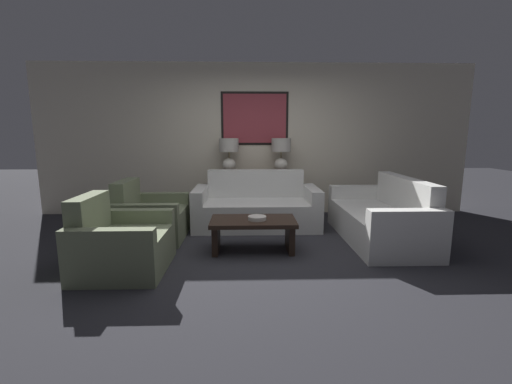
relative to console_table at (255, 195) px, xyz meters
The scene contains 11 objects.
ground_plane 2.07m from the console_table, 90.00° to the right, with size 20.00×20.00×0.00m, color #28282D.
back_wall 0.99m from the console_table, 90.00° to the left, with size 7.70×0.12×2.65m.
console_table is the anchor object (origin of this frame).
table_lamp_left 0.87m from the console_table, behind, with size 0.33×0.33×0.60m.
table_lamp_right 0.87m from the console_table, ahead, with size 0.33×0.33×0.60m.
couch_by_back_wall 0.68m from the console_table, 90.00° to the right, with size 1.91×0.91×0.86m.
couch_by_side 2.21m from the console_table, 40.01° to the right, with size 0.91×1.91×0.86m.
coffee_table 1.81m from the console_table, 92.35° to the right, with size 1.05×0.57×0.40m.
decorative_bowl 1.84m from the console_table, 90.80° to the right, with size 0.23×0.23×0.05m.
armchair_near_back_wall 1.95m from the console_table, 140.21° to the right, with size 0.88×0.97×0.82m.
armchair_near_camera 2.81m from the console_table, 122.27° to the right, with size 0.88×0.97×0.82m.
Camera 1 is at (-0.16, -3.88, 1.46)m, focal length 24.00 mm.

